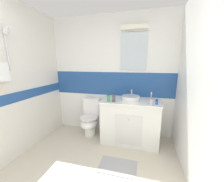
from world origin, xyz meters
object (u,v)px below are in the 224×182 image
object	(u,v)px
sink_basin	(131,98)
perfume_flask_small	(157,102)
toothbrush_cup	(151,102)
deodorant_spray_can	(108,98)
soap_dispenser	(114,98)
toilet	(90,118)

from	to	relation	value
sink_basin	perfume_flask_small	distance (m)	0.49
toothbrush_cup	deodorant_spray_can	size ratio (longest dim) A/B	1.53
perfume_flask_small	deodorant_spray_can	size ratio (longest dim) A/B	0.64
toothbrush_cup	perfume_flask_small	distance (m)	0.10
perfume_flask_small	soap_dispenser	bearing A→B (deg)	-178.10
perfume_flask_small	deodorant_spray_can	distance (m)	0.84
sink_basin	perfume_flask_small	xyz separation A→B (m)	(0.46, -0.18, -0.00)
toothbrush_cup	soap_dispenser	size ratio (longest dim) A/B	1.26
toilet	soap_dispenser	xyz separation A→B (m)	(0.58, -0.25, 0.55)
soap_dispenser	perfume_flask_small	size ratio (longest dim) A/B	1.88
toilet	deodorant_spray_can	xyz separation A→B (m)	(0.48, -0.26, 0.55)
toothbrush_cup	soap_dispenser	world-z (taller)	toothbrush_cup
sink_basin	deodorant_spray_can	size ratio (longest dim) A/B	2.67
sink_basin	soap_dispenser	size ratio (longest dim) A/B	2.20
sink_basin	soap_dispenser	bearing A→B (deg)	-144.37
perfume_flask_small	toothbrush_cup	bearing A→B (deg)	-161.92
soap_dispenser	deodorant_spray_can	world-z (taller)	soap_dispenser
toilet	toothbrush_cup	distance (m)	1.36
sink_basin	toilet	world-z (taller)	sink_basin
sink_basin	deodorant_spray_can	distance (m)	0.44
toothbrush_cup	perfume_flask_small	size ratio (longest dim) A/B	2.37
sink_basin	toothbrush_cup	distance (m)	0.42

